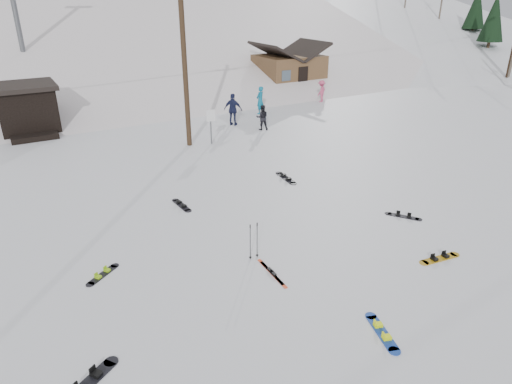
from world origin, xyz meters
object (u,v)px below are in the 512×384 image
cabin (289,71)px  hero_snowboard (382,332)px  utility_pole (184,54)px  hero_skis (272,273)px

cabin → hero_snowboard: (-14.61, -25.88, -1.46)m
utility_pole → hero_skis: (-2.56, -12.41, -4.66)m
hero_snowboard → hero_skis: 3.60m
utility_pole → cabin: utility_pole is taller
utility_pole → cabin: 16.71m
utility_pole → cabin: (13.00, 10.00, -3.20)m
utility_pole → hero_snowboard: utility_pole is taller
utility_pole → hero_snowboard: 16.62m
cabin → hero_snowboard: size_ratio=3.67×
cabin → hero_skis: bearing=-124.8°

